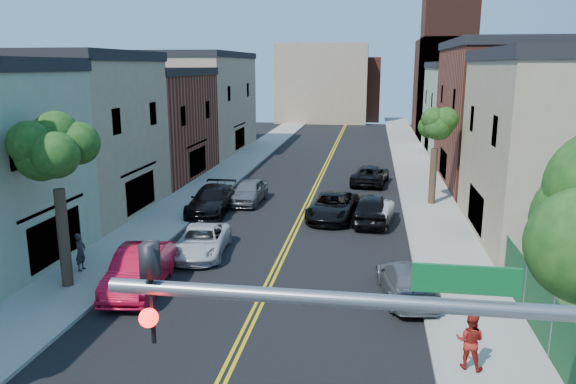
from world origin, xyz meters
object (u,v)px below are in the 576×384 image
at_px(silver_car_right, 377,211).
at_px(dark_car_right_far, 370,175).
at_px(black_car_left, 212,200).
at_px(white_pickup, 202,241).
at_px(grey_car_right, 407,281).
at_px(grey_car_left, 249,192).
at_px(black_suv_lane, 333,206).
at_px(red_sedan, 140,269).
at_px(black_car_right, 372,208).
at_px(pedestrian_right, 470,341).
at_px(pedestrian_left, 81,252).

bearing_deg(silver_car_right, dark_car_right_far, -80.07).
bearing_deg(black_car_left, white_pickup, -78.65).
bearing_deg(grey_car_right, white_pickup, -28.73).
relative_size(grey_car_left, black_suv_lane, 0.84).
height_order(red_sedan, grey_car_left, red_sedan).
xyz_separation_m(grey_car_right, black_car_right, (-1.39, 10.24, 0.18)).
height_order(red_sedan, pedestrian_right, pedestrian_right).
xyz_separation_m(white_pickup, silver_car_right, (8.22, 6.61, 0.06)).
bearing_deg(white_pickup, pedestrian_right, -44.55).
bearing_deg(grey_car_left, dark_car_right_far, 45.07).
bearing_deg(grey_car_right, red_sedan, -3.23).
distance_m(red_sedan, grey_car_right, 10.50).
xyz_separation_m(dark_car_right_far, pedestrian_right, (3.02, -25.87, 0.27)).
bearing_deg(grey_car_right, grey_car_left, -63.59).
relative_size(silver_car_right, black_suv_lane, 0.82).
relative_size(grey_car_right, silver_car_right, 1.07).
bearing_deg(dark_car_right_far, black_car_right, 98.24).
xyz_separation_m(grey_car_left, pedestrian_right, (10.79, -18.78, 0.23)).
bearing_deg(pedestrian_left, black_car_right, -51.78).
bearing_deg(grey_car_right, black_car_right, -90.18).
height_order(grey_car_left, pedestrian_left, pedestrian_left).
xyz_separation_m(red_sedan, black_car_right, (9.07, 11.09, 0.01)).
height_order(white_pickup, grey_car_right, grey_car_right).
distance_m(black_car_left, pedestrian_left, 10.82).
bearing_deg(dark_car_right_far, white_pickup, 73.12).
bearing_deg(black_car_left, black_suv_lane, -3.23).
height_order(white_pickup, black_car_left, black_car_left).
relative_size(black_car_left, pedestrian_right, 3.25).
bearing_deg(pedestrian_left, grey_car_left, -18.77).
xyz_separation_m(red_sedan, silver_car_right, (9.38, 11.00, -0.12)).
relative_size(silver_car_right, pedestrian_left, 2.68).
relative_size(white_pickup, grey_car_left, 1.05).
distance_m(red_sedan, pedestrian_left, 3.48).
height_order(black_car_left, black_suv_lane, black_car_left).
xyz_separation_m(white_pickup, black_car_left, (-1.70, 7.36, 0.14)).
distance_m(dark_car_right_far, black_suv_lane, 10.24).
bearing_deg(black_car_right, grey_car_right, 100.14).
relative_size(black_car_left, black_suv_lane, 1.02).
relative_size(grey_car_left, pedestrian_right, 2.67).
height_order(black_car_right, silver_car_right, black_car_right).
relative_size(silver_car_right, pedestrian_right, 2.59).
bearing_deg(pedestrian_right, grey_car_right, -55.87).
distance_m(black_car_left, black_suv_lane, 7.38).
bearing_deg(black_car_right, dark_car_right_far, -86.78).
height_order(black_car_right, black_suv_lane, black_car_right).
height_order(silver_car_right, pedestrian_right, pedestrian_right).
bearing_deg(grey_car_left, red_sedan, -91.91).
distance_m(black_car_right, black_suv_lane, 2.28).
relative_size(dark_car_right_far, pedestrian_left, 3.18).
bearing_deg(black_car_right, pedestrian_right, 103.00).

